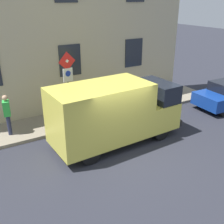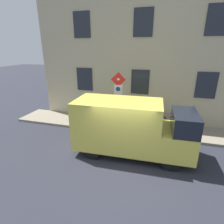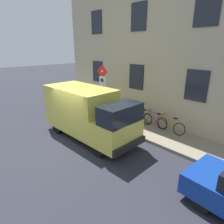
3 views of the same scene
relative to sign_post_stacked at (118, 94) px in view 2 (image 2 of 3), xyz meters
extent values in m
plane|color=#292B34|center=(-2.58, -0.91, -2.31)|extent=(80.00, 80.00, 0.00)
cube|color=gray|center=(0.87, -0.91, -2.24)|extent=(2.16, 15.59, 0.14)
cube|color=#BDB18F|center=(2.30, -0.91, 1.86)|extent=(0.70, 13.59, 8.33)
cube|color=#232833|center=(1.93, -4.65, 0.36)|extent=(0.06, 1.10, 1.50)
cube|color=#232833|center=(1.93, -0.91, 0.36)|extent=(0.06, 1.10, 1.50)
cube|color=#232833|center=(1.93, 2.83, 0.36)|extent=(0.06, 1.10, 1.50)
cube|color=#232833|center=(1.93, -4.65, 3.69)|extent=(0.06, 1.10, 1.50)
cube|color=#232833|center=(1.93, -0.91, 3.69)|extent=(0.06, 1.10, 1.50)
cube|color=#232833|center=(1.93, 2.83, 3.69)|extent=(0.06, 1.10, 1.50)
cylinder|color=#474C47|center=(0.04, 0.01, -0.57)|extent=(0.09, 0.09, 3.18)
pyramid|color=silver|center=(-0.04, -0.01, 0.77)|extent=(0.12, 0.50, 0.50)
pyramid|color=red|center=(-0.04, -0.01, 0.77)|extent=(0.11, 0.56, 0.56)
cube|color=white|center=(-0.02, 0.00, 0.22)|extent=(0.11, 0.44, 0.56)
cylinder|color=#1933B2|center=(-0.05, 0.00, 0.28)|extent=(0.05, 0.24, 0.24)
cube|color=#DDD24E|center=(-1.94, -0.48, -0.90)|extent=(2.14, 3.87, 2.18)
cube|color=#DDD24E|center=(-1.84, -3.08, -1.43)|extent=(2.05, 1.47, 1.10)
cube|color=black|center=(-1.83, -3.29, -0.53)|extent=(1.96, 1.05, 0.84)
cube|color=black|center=(-1.81, -3.83, -1.80)|extent=(2.00, 0.24, 0.28)
cylinder|color=black|center=(-0.97, -2.81, -1.93)|extent=(0.25, 0.77, 0.76)
cylinder|color=black|center=(-2.73, -2.88, -1.93)|extent=(0.25, 0.77, 0.76)
cylinder|color=black|center=(-1.10, 0.51, -1.93)|extent=(0.25, 0.77, 0.76)
cylinder|color=black|center=(-2.86, 0.45, -1.93)|extent=(0.25, 0.77, 0.76)
torus|color=black|center=(1.43, -3.29, -1.84)|extent=(0.22, 0.67, 0.65)
torus|color=black|center=(1.36, -4.33, -1.84)|extent=(0.22, 0.67, 0.65)
cylinder|color=gold|center=(1.41, -3.62, -1.63)|extent=(0.08, 0.60, 0.60)
cylinder|color=gold|center=(1.40, -3.70, -1.36)|extent=(0.09, 0.73, 0.07)
cylinder|color=gold|center=(1.38, -3.98, -1.65)|extent=(0.05, 0.19, 0.55)
cylinder|color=gold|center=(1.37, -4.12, -1.88)|extent=(0.07, 0.43, 0.12)
cylinder|color=gold|center=(1.43, -3.31, -1.59)|extent=(0.04, 0.09, 0.50)
cube|color=black|center=(1.38, -4.06, -1.33)|extent=(0.09, 0.21, 0.06)
cylinder|color=#262626|center=(1.43, -3.34, -1.29)|extent=(0.46, 0.06, 0.03)
torus|color=black|center=(1.47, -2.31, -1.84)|extent=(0.24, 0.67, 0.66)
torus|color=black|center=(1.32, -3.35, -1.84)|extent=(0.24, 0.67, 0.66)
cylinder|color=purple|center=(1.42, -2.65, -1.63)|extent=(0.12, 0.60, 0.60)
cylinder|color=purple|center=(1.41, -2.72, -1.36)|extent=(0.13, 0.72, 0.07)
cylinder|color=purple|center=(1.37, -3.00, -1.65)|extent=(0.06, 0.19, 0.55)
cylinder|color=purple|center=(1.35, -3.14, -1.88)|extent=(0.09, 0.43, 0.12)
cylinder|color=purple|center=(1.46, -2.34, -1.59)|extent=(0.05, 0.09, 0.50)
cube|color=black|center=(1.36, -3.08, -1.33)|extent=(0.11, 0.21, 0.06)
cylinder|color=#262626|center=(1.46, -2.36, -1.29)|extent=(0.46, 0.09, 0.03)
torus|color=black|center=(1.45, -1.33, -1.84)|extent=(0.24, 0.68, 0.65)
torus|color=black|center=(1.34, -2.38, -1.84)|extent=(0.24, 0.68, 0.65)
cylinder|color=#1654AF|center=(1.42, -1.67, -1.63)|extent=(0.10, 0.60, 0.60)
cylinder|color=#1654AF|center=(1.41, -1.74, -1.36)|extent=(0.12, 0.73, 0.07)
cylinder|color=#1654AF|center=(1.38, -2.03, -1.65)|extent=(0.06, 0.19, 0.55)
cylinder|color=#1654AF|center=(1.36, -2.16, -1.88)|extent=(0.08, 0.43, 0.12)
cylinder|color=#1654AF|center=(1.45, -1.36, -1.59)|extent=(0.05, 0.09, 0.50)
cube|color=black|center=(1.37, -2.10, -1.33)|extent=(0.10, 0.21, 0.06)
cylinder|color=#262626|center=(1.45, -1.38, -1.29)|extent=(0.46, 0.08, 0.03)
cylinder|color=#262B47|center=(0.79, 2.45, -1.74)|extent=(0.16, 0.16, 0.85)
cylinder|color=#262B47|center=(0.62, 2.48, -1.74)|extent=(0.16, 0.16, 0.85)
cube|color=green|center=(0.71, 2.47, -1.01)|extent=(0.44, 0.33, 0.62)
sphere|color=tan|center=(0.71, 2.47, -0.56)|extent=(0.22, 0.22, 0.22)
cylinder|color=#2D5133|center=(0.14, -0.66, -1.72)|extent=(0.44, 0.44, 0.90)
camera|label=1|loc=(-10.30, 3.97, 3.18)|focal=43.49mm
camera|label=2|loc=(-9.19, -2.30, 2.35)|focal=28.68mm
camera|label=3|loc=(-7.30, -8.63, 2.15)|focal=31.23mm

